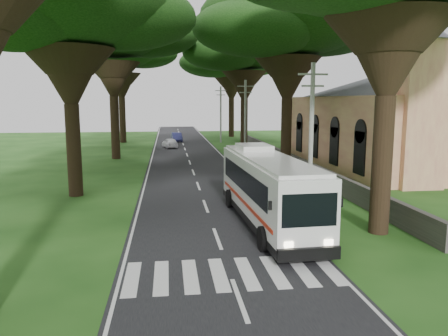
% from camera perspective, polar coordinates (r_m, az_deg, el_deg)
% --- Properties ---
extents(ground, '(140.00, 140.00, 0.00)m').
position_cam_1_polar(ground, '(17.63, -0.13, -11.26)').
color(ground, '#1A4313').
rests_on(ground, ground).
extents(road, '(8.00, 120.00, 0.04)m').
position_cam_1_polar(road, '(41.92, -4.43, 0.52)').
color(road, black).
rests_on(road, ground).
extents(crosswalk, '(8.00, 3.00, 0.01)m').
position_cam_1_polar(crosswalk, '(15.79, 0.81, -13.74)').
color(crosswalk, silver).
rests_on(crosswalk, ground).
extents(property_wall, '(0.35, 50.00, 1.20)m').
position_cam_1_polar(property_wall, '(42.27, 7.91, 1.34)').
color(property_wall, '#383533').
rests_on(property_wall, ground).
extents(church, '(14.00, 24.00, 11.60)m').
position_cam_1_polar(church, '(42.91, 20.50, 6.76)').
color(church, '#CC7763').
rests_on(church, ground).
extents(pole_near, '(1.60, 0.24, 8.00)m').
position_cam_1_polar(pole_near, '(23.75, 11.32, 4.13)').
color(pole_near, gray).
rests_on(pole_near, ground).
extents(pole_mid, '(1.60, 0.24, 8.00)m').
position_cam_1_polar(pole_mid, '(43.14, 2.79, 6.34)').
color(pole_mid, gray).
rests_on(pole_mid, ground).
extents(pole_far, '(1.60, 0.24, 8.00)m').
position_cam_1_polar(pole_far, '(62.91, -0.43, 7.14)').
color(pole_far, gray).
rests_on(pole_far, ground).
extents(tree_l_mida, '(13.25, 13.25, 14.72)m').
position_cam_1_polar(tree_l_mida, '(29.59, -19.92, 19.41)').
color(tree_l_mida, black).
rests_on(tree_l_mida, ground).
extents(tree_l_midb, '(14.78, 14.78, 16.54)m').
position_cam_1_polar(tree_l_midb, '(47.29, -14.51, 17.33)').
color(tree_l_midb, black).
rests_on(tree_l_midb, ground).
extents(tree_l_far, '(13.49, 13.49, 16.18)m').
position_cam_1_polar(tree_l_far, '(65.13, -13.42, 14.84)').
color(tree_l_far, black).
rests_on(tree_l_far, ground).
extents(tree_r_mida, '(14.77, 14.77, 15.89)m').
position_cam_1_polar(tree_r_mida, '(38.36, 8.44, 18.60)').
color(tree_r_mida, black).
rests_on(tree_r_mida, ground).
extents(tree_r_midb, '(14.07, 14.07, 15.74)m').
position_cam_1_polar(tree_r_midb, '(55.65, 2.72, 15.59)').
color(tree_r_midb, black).
rests_on(tree_r_midb, ground).
extents(tree_r_far, '(15.71, 15.71, 16.41)m').
position_cam_1_polar(tree_r_far, '(73.52, 0.99, 14.24)').
color(tree_r_far, black).
rests_on(tree_r_far, ground).
extents(coach_bus, '(3.06, 11.55, 3.38)m').
position_cam_1_polar(coach_bus, '(21.48, 5.65, -2.59)').
color(coach_bus, silver).
rests_on(coach_bus, ground).
extents(distant_car_a, '(2.30, 3.94, 1.26)m').
position_cam_1_polar(distant_car_a, '(56.36, -7.08, 3.29)').
color(distant_car_a, silver).
rests_on(distant_car_a, road).
extents(distant_car_b, '(1.70, 4.08, 1.31)m').
position_cam_1_polar(distant_car_b, '(64.80, -6.21, 4.04)').
color(distant_car_b, navy).
rests_on(distant_car_b, road).
extents(pedestrian, '(0.39, 0.58, 1.54)m').
position_cam_1_polar(pedestrian, '(30.44, -18.89, -1.65)').
color(pedestrian, black).
rests_on(pedestrian, ground).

